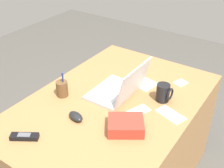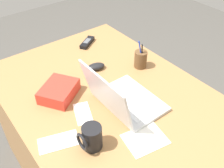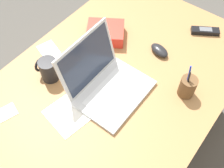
{
  "view_description": "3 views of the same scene",
  "coord_description": "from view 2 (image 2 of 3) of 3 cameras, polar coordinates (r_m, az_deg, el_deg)",
  "views": [
    {
      "loc": [
        1.17,
        0.79,
        1.75
      ],
      "look_at": [
        -0.08,
        -0.06,
        0.81
      ],
      "focal_mm": 46.01,
      "sensor_mm": 36.0,
      "label": 1
    },
    {
      "loc": [
        -0.75,
        0.58,
        1.61
      ],
      "look_at": [
        0.0,
        0.0,
        0.83
      ],
      "focal_mm": 41.21,
      "sensor_mm": 36.0,
      "label": 2
    },
    {
      "loc": [
        -0.61,
        -0.45,
        1.76
      ],
      "look_at": [
        -0.08,
        -0.04,
        0.81
      ],
      "focal_mm": 44.13,
      "sensor_mm": 36.0,
      "label": 3
    }
  ],
  "objects": [
    {
      "name": "coffee_mug_white",
      "position": [
        1.05,
        -4.62,
        -11.77
      ],
      "size": [
        0.08,
        0.09,
        0.11
      ],
      "color": "black",
      "rests_on": "desk"
    },
    {
      "name": "pen_holder",
      "position": [
        1.48,
        6.36,
        5.5
      ],
      "size": [
        0.07,
        0.07,
        0.17
      ],
      "color": "brown",
      "rests_on": "desk"
    },
    {
      "name": "cordless_phone",
      "position": [
        1.71,
        -5.52,
        9.16
      ],
      "size": [
        0.11,
        0.14,
        0.03
      ],
      "color": "black",
      "rests_on": "desk"
    },
    {
      "name": "laptop",
      "position": [
        1.21,
        2.42,
        -3.33
      ],
      "size": [
        0.32,
        0.29,
        0.24
      ],
      "color": "silver",
      "rests_on": "desk"
    },
    {
      "name": "paper_note_right",
      "position": [
        1.12,
        -11.78,
        -12.44
      ],
      "size": [
        0.13,
        0.18,
        0.0
      ],
      "primitive_type": "cube",
      "rotation": [
        0.0,
        0.0,
        -0.32
      ],
      "color": "white",
      "rests_on": "desk"
    },
    {
      "name": "paper_note_left",
      "position": [
        1.21,
        -6.38,
        -6.57
      ],
      "size": [
        0.16,
        0.12,
        0.0
      ],
      "primitive_type": "cube",
      "rotation": [
        0.0,
        0.0,
        -0.37
      ],
      "color": "white",
      "rests_on": "desk"
    },
    {
      "name": "snack_bag",
      "position": [
        1.3,
        -11.7,
        -1.57
      ],
      "size": [
        0.23,
        0.24,
        0.06
      ],
      "primitive_type": "cube",
      "rotation": [
        0.0,
        0.0,
        0.59
      ],
      "color": "red",
      "rests_on": "desk"
    },
    {
      "name": "desk",
      "position": [
        1.56,
        0.12,
        -13.22
      ],
      "size": [
        1.36,
        0.92,
        0.74
      ],
      "primitive_type": "cube",
      "color": "#9E7042",
      "rests_on": "ground"
    },
    {
      "name": "paper_note_front",
      "position": [
        1.12,
        7.36,
        -12.03
      ],
      "size": [
        0.16,
        0.19,
        0.0
      ],
      "primitive_type": "cube",
      "rotation": [
        0.0,
        0.0,
        -0.18
      ],
      "color": "white",
      "rests_on": "desk"
    },
    {
      "name": "computer_mouse",
      "position": [
        1.47,
        -3.58,
        3.87
      ],
      "size": [
        0.08,
        0.11,
        0.04
      ],
      "primitive_type": "ellipsoid",
      "rotation": [
        0.0,
        0.0,
        -0.27
      ],
      "color": "black",
      "rests_on": "desk"
    }
  ]
}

